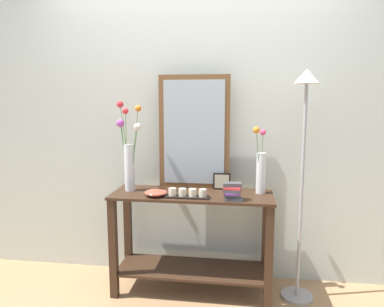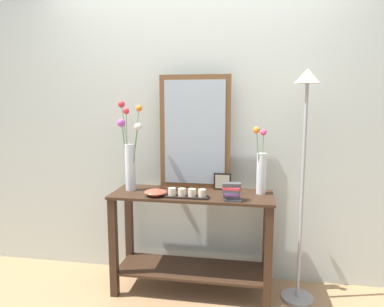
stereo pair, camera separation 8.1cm
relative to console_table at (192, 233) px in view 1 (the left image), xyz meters
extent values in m
cube|color=#A87F56|center=(0.00, 0.00, -0.48)|extent=(7.00, 6.00, 0.02)
cube|color=beige|center=(0.00, 0.33, 0.88)|extent=(6.40, 0.08, 2.70)
cube|color=#382316|center=(0.00, 0.00, 0.31)|extent=(1.22, 0.43, 0.02)
cube|color=#382316|center=(0.00, 0.00, -0.29)|extent=(1.16, 0.39, 0.02)
cube|color=#382316|center=(-0.57, -0.17, -0.09)|extent=(0.06, 0.06, 0.77)
cube|color=#382316|center=(0.57, -0.17, -0.09)|extent=(0.06, 0.06, 0.77)
cube|color=#382316|center=(-0.57, 0.17, -0.09)|extent=(0.06, 0.06, 0.77)
cube|color=#382316|center=(0.57, 0.17, -0.09)|extent=(0.06, 0.06, 0.77)
cube|color=brown|center=(-0.01, 0.18, 0.77)|extent=(0.56, 0.03, 0.90)
cube|color=#9EADB7|center=(-0.01, 0.17, 0.77)|extent=(0.48, 0.00, 0.82)
cylinder|color=silver|center=(-0.49, 0.02, 0.50)|extent=(0.08, 0.08, 0.36)
cylinder|color=#4C753D|center=(-0.54, 0.06, 0.59)|extent=(0.08, 0.09, 0.51)
sphere|color=silver|center=(-0.58, 0.11, 0.84)|extent=(0.04, 0.04, 0.04)
cylinder|color=#4C753D|center=(-0.53, 0.02, 0.59)|extent=(0.07, 0.03, 0.51)
sphere|color=#B24CB7|center=(-0.56, 0.04, 0.84)|extent=(0.06, 0.06, 0.06)
cylinder|color=#4C753D|center=(-0.54, 0.09, 0.66)|extent=(0.13, 0.13, 0.65)
sphere|color=red|center=(-0.60, 0.15, 0.99)|extent=(0.05, 0.05, 0.05)
cylinder|color=#4C753D|center=(-0.51, 0.01, 0.64)|extent=(0.01, 0.01, 0.60)
sphere|color=red|center=(-0.51, 0.00, 0.94)|extent=(0.05, 0.05, 0.05)
cylinder|color=#4C753D|center=(-0.45, 0.01, 0.58)|extent=(0.08, 0.02, 0.48)
sphere|color=silver|center=(-0.42, 0.00, 0.82)|extent=(0.06, 0.06, 0.06)
cylinder|color=#4C753D|center=(-0.46, 0.05, 0.65)|extent=(0.06, 0.08, 0.62)
sphere|color=orange|center=(-0.43, 0.09, 0.96)|extent=(0.05, 0.05, 0.05)
cylinder|color=silver|center=(0.51, 0.08, 0.47)|extent=(0.07, 0.07, 0.31)
cylinder|color=#4C753D|center=(0.52, 0.11, 0.56)|extent=(0.01, 0.03, 0.44)
sphere|color=#EA4275|center=(0.52, 0.12, 0.78)|extent=(0.05, 0.05, 0.05)
cylinder|color=#4C753D|center=(0.49, 0.06, 0.57)|extent=(0.05, 0.06, 0.47)
sphere|color=orange|center=(0.47, 0.03, 0.80)|extent=(0.05, 0.05, 0.05)
cube|color=black|center=(-0.02, -0.12, 0.32)|extent=(0.32, 0.09, 0.01)
cylinder|color=beige|center=(-0.13, -0.12, 0.36)|extent=(0.06, 0.06, 0.05)
cylinder|color=beige|center=(-0.05, -0.12, 0.36)|extent=(0.06, 0.06, 0.05)
cylinder|color=beige|center=(0.02, -0.12, 0.36)|extent=(0.06, 0.06, 0.05)
cylinder|color=beige|center=(0.09, -0.12, 0.36)|extent=(0.06, 0.06, 0.05)
cube|color=black|center=(0.22, 0.15, 0.38)|extent=(0.14, 0.01, 0.13)
cube|color=beige|center=(0.22, 0.15, 0.38)|extent=(0.11, 0.00, 0.11)
cylinder|color=#B24C38|center=(-0.25, -0.11, 0.32)|extent=(0.07, 0.07, 0.01)
ellipsoid|color=#B24C38|center=(-0.25, -0.11, 0.34)|extent=(0.17, 0.17, 0.04)
cube|color=#424247|center=(0.32, -0.15, 0.33)|extent=(0.12, 0.08, 0.02)
cube|color=#424247|center=(0.31, -0.14, 0.35)|extent=(0.12, 0.08, 0.03)
cube|color=#663884|center=(0.31, -0.15, 0.37)|extent=(0.11, 0.09, 0.02)
cube|color=#424247|center=(0.30, -0.14, 0.39)|extent=(0.13, 0.09, 0.02)
cube|color=#C63338|center=(0.31, -0.15, 0.41)|extent=(0.13, 0.08, 0.02)
cube|color=#424247|center=(0.31, -0.13, 0.43)|extent=(0.14, 0.08, 0.03)
cylinder|color=#9E9EA3|center=(0.81, 0.01, -0.46)|extent=(0.24, 0.24, 0.02)
cylinder|color=#9E9EA3|center=(0.81, 0.01, 0.34)|extent=(0.02, 0.02, 1.58)
cone|color=beige|center=(0.81, 0.01, 1.18)|extent=(0.18, 0.18, 0.10)
camera|label=1|loc=(0.36, -2.57, 1.01)|focal=32.93mm
camera|label=2|loc=(0.44, -2.56, 1.01)|focal=32.93mm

